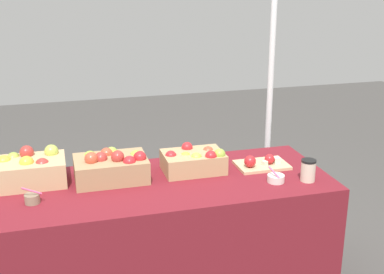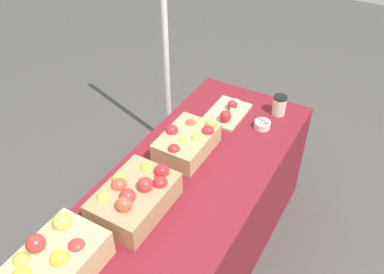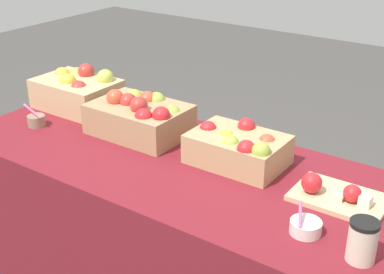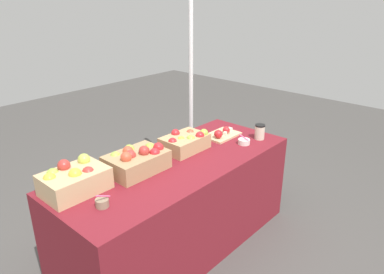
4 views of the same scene
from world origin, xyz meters
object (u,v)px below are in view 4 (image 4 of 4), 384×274
tent_pole (191,90)px  coffee_cup (260,132)px  cutting_board_front (222,134)px  apple_crate_right (185,142)px  sample_bowl_near (102,203)px  apple_crate_left (74,180)px  sample_bowl_mid (244,142)px  apple_crate_middle (137,160)px

tent_pole → coffee_cup: bearing=-99.9°
cutting_board_front → coffee_cup: size_ratio=2.44×
apple_crate_right → sample_bowl_near: 0.94m
apple_crate_right → cutting_board_front: size_ratio=1.15×
apple_crate_left → cutting_board_front: size_ratio=1.24×
tent_pole → cutting_board_front: bearing=-116.9°
apple_crate_right → sample_bowl_mid: (0.40, -0.28, -0.05)m
apple_crate_middle → coffee_cup: apple_crate_middle is taller
apple_crate_right → sample_bowl_near: size_ratio=3.47×
apple_crate_middle → cutting_board_front: bearing=-3.2°
apple_crate_left → apple_crate_right: size_ratio=1.08×
sample_bowl_near → sample_bowl_mid: 1.33m
apple_crate_left → apple_crate_right: 0.94m
cutting_board_front → coffee_cup: coffee_cup is taller
apple_crate_middle → sample_bowl_mid: apple_crate_middle is taller
apple_crate_left → tent_pole: size_ratio=0.20×
sample_bowl_near → coffee_cup: 1.51m
apple_crate_left → cutting_board_front: apple_crate_left is taller
cutting_board_front → sample_bowl_near: (-1.33, -0.15, 0.00)m
cutting_board_front → sample_bowl_mid: size_ratio=3.19×
apple_crate_right → apple_crate_left: bearing=175.8°
apple_crate_left → sample_bowl_near: (0.01, -0.27, -0.06)m
apple_crate_right → coffee_cup: bearing=-28.1°
sample_bowl_mid → coffee_cup: coffee_cup is taller
apple_crate_middle → sample_bowl_mid: (0.89, -0.28, -0.06)m
cutting_board_front → tent_pole: size_ratio=0.16×
apple_crate_left → tent_pole: bearing=18.0°
cutting_board_front → sample_bowl_near: 1.34m
apple_crate_left → sample_bowl_near: bearing=-87.2°
apple_crate_middle → apple_crate_right: bearing=-0.4°
apple_crate_left → apple_crate_middle: apple_crate_left is taller
apple_crate_left → cutting_board_front: (1.34, -0.12, -0.06)m
sample_bowl_mid → coffee_cup: 0.19m
coffee_cup → tent_pole: bearing=80.1°
cutting_board_front → sample_bowl_near: bearing=-173.5°
tent_pole → apple_crate_right: bearing=-140.5°
apple_crate_right → apple_crate_middle: bearing=179.6°
sample_bowl_near → tent_pole: (1.67, 0.82, 0.21)m
apple_crate_right → sample_bowl_mid: apple_crate_right is taller
apple_crate_left → cutting_board_front: bearing=-4.9°
sample_bowl_near → tent_pole: size_ratio=0.05×
apple_crate_right → sample_bowl_near: apple_crate_right is taller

